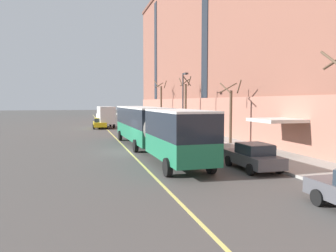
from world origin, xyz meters
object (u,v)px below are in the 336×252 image
Objects in this scene: box_truck at (106,116)px; street_tree_mid_block at (231,111)px; street_lamp at (184,97)px; city_bus at (151,126)px; fire_hydrant at (154,124)px; parked_car_white_2 at (207,142)px; parked_car_darkgray_5 at (163,128)px; taxi_cab at (100,123)px; street_tree_far_uptown at (186,103)px; street_tree_far_downtown at (161,102)px; parked_car_red_1 at (179,133)px; parked_car_darkgray_6 at (253,156)px; parked_car_champagne_3 at (135,119)px; parked_car_red_0 at (150,124)px.

box_truck is 24.30m from street_tree_mid_block.
street_lamp is at bearing 103.79° from street_tree_mid_block.
city_bus reaches higher than fire_hydrant.
parked_car_white_2 is 1.02× the size of parked_car_darkgray_5.
street_tree_mid_block is (10.54, -21.22, 2.27)m from taxi_cab.
street_tree_far_uptown is at bearing -77.58° from fire_hydrant.
parked_car_darkgray_5 reaches higher than fire_hydrant.
street_lamp is at bearing -61.82° from box_truck.
parked_car_darkgray_5 is 6.40× the size of fire_hydrant.
street_tree_far_downtown is at bearing 76.74° from parked_car_darkgray_5.
parked_car_darkgray_6 is at bearing -90.01° from parked_car_red_1.
parked_car_red_1 is at bearing 89.99° from parked_car_darkgray_6.
parked_car_red_1 and parked_car_white_2 have the same top height.
taxi_cab is at bearing 142.65° from street_tree_far_uptown.
parked_car_white_2 and parked_car_darkgray_6 have the same top height.
parked_car_champagne_3 is at bearing 100.65° from fire_hydrant.
city_bus is at bearing -105.41° from street_tree_far_downtown.
taxi_cab reaches higher than fire_hydrant.
street_tree_far_uptown is (-0.02, 13.18, 0.70)m from street_tree_mid_block.
parked_car_champagne_3 is 0.64× the size of box_truck.
parked_car_darkgray_6 is (4.25, -8.25, -1.25)m from city_bus.
parked_car_darkgray_6 is 32.51m from taxi_cab.
parked_car_darkgray_5 is 11.38m from street_tree_mid_block.
box_truck is at bearing -156.72° from street_tree_far_downtown.
street_tree_far_downtown is (3.76, 8.69, 3.07)m from parked_car_red_0.
street_tree_far_downtown is 18.51m from street_lamp.
parked_car_red_0 and parked_car_darkgray_5 have the same top height.
parked_car_darkgray_6 is at bearing -98.82° from street_tree_far_uptown.
street_tree_far_downtown reaches higher than city_bus.
parked_car_red_0 is at bearing -38.10° from box_truck.
fire_hydrant is (-2.07, 22.49, -2.55)m from street_tree_mid_block.
street_tree_far_downtown is (9.58, 4.12, 2.06)m from box_truck.
street_tree_mid_block reaches higher than parked_car_red_0.
street_tree_far_downtown is at bearing 82.84° from parked_car_white_2.
street_tree_far_downtown reaches higher than parked_car_red_0.
street_tree_mid_block is (7.95, 2.32, 1.02)m from city_bus.
parked_car_white_2 is at bearing -134.93° from street_tree_mid_block.
street_tree_mid_block is 7.97× the size of fire_hydrant.
parked_car_darkgray_6 is 0.61× the size of street_tree_far_uptown.
fire_hydrant is at bearing 81.86° from parked_car_darkgray_5.
city_bus reaches higher than parked_car_white_2.
parked_car_red_0 is 10.53m from street_lamp.
taxi_cab is (-6.85, -9.95, 0.00)m from parked_car_champagne_3.
city_bus is 4.40× the size of parked_car_darkgray_5.
street_tree_far_downtown reaches higher than taxi_cab.
city_bus is 28.20× the size of fire_hydrant.
street_tree_mid_block is at bearing -83.23° from parked_car_champagne_3.
parked_car_red_0 and taxi_cab have the same top height.
taxi_cab is 0.76× the size of street_tree_mid_block.
parked_car_red_0 is at bearing 100.65° from street_lamp.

